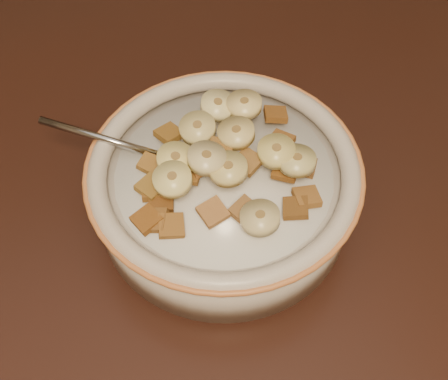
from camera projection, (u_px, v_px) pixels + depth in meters
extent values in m
cube|color=black|center=(61.00, 42.00, 1.09)|extent=(0.53, 0.53, 0.94)
cylinder|color=beige|center=(224.00, 192.00, 0.50)|extent=(0.22, 0.22, 0.05)
cylinder|color=silver|center=(224.00, 173.00, 0.48)|extent=(0.19, 0.19, 0.00)
ellipsoid|color=#A3A3A3|center=(183.00, 162.00, 0.48)|extent=(0.07, 0.06, 0.01)
cube|color=brown|center=(171.00, 226.00, 0.44)|extent=(0.02, 0.02, 0.01)
cube|color=brown|center=(296.00, 208.00, 0.45)|extent=(0.03, 0.03, 0.01)
cube|color=brown|center=(307.00, 197.00, 0.45)|extent=(0.02, 0.02, 0.01)
cube|color=brown|center=(281.00, 141.00, 0.49)|extent=(0.03, 0.03, 0.01)
cube|color=brown|center=(154.00, 190.00, 0.46)|extent=(0.02, 0.02, 0.01)
cube|color=#9B6936|center=(213.00, 212.00, 0.44)|extent=(0.03, 0.03, 0.01)
cube|color=brown|center=(169.00, 134.00, 0.49)|extent=(0.03, 0.03, 0.01)
cube|color=brown|center=(189.00, 172.00, 0.46)|extent=(0.03, 0.03, 0.01)
cube|color=brown|center=(154.00, 220.00, 0.44)|extent=(0.03, 0.03, 0.01)
cube|color=brown|center=(202.00, 164.00, 0.45)|extent=(0.02, 0.02, 0.01)
cube|color=brown|center=(244.00, 109.00, 0.51)|extent=(0.02, 0.02, 0.01)
cube|color=brown|center=(221.00, 150.00, 0.46)|extent=(0.03, 0.03, 0.01)
cube|color=brown|center=(245.00, 211.00, 0.44)|extent=(0.03, 0.03, 0.01)
cube|color=brown|center=(161.00, 200.00, 0.45)|extent=(0.02, 0.02, 0.01)
cube|color=#996621|center=(152.00, 163.00, 0.48)|extent=(0.03, 0.03, 0.01)
cube|color=brown|center=(248.00, 162.00, 0.46)|extent=(0.03, 0.03, 0.01)
cube|color=brown|center=(276.00, 114.00, 0.51)|extent=(0.02, 0.03, 0.01)
cube|color=brown|center=(304.00, 166.00, 0.48)|extent=(0.03, 0.03, 0.01)
cube|color=brown|center=(286.00, 170.00, 0.46)|extent=(0.03, 0.03, 0.01)
cube|color=brown|center=(151.00, 187.00, 0.46)|extent=(0.03, 0.03, 0.01)
cube|color=brown|center=(147.00, 219.00, 0.44)|extent=(0.03, 0.03, 0.01)
cylinder|color=#D4C17B|center=(228.00, 169.00, 0.44)|extent=(0.04, 0.04, 0.01)
cylinder|color=#FEDD7E|center=(176.00, 160.00, 0.45)|extent=(0.04, 0.04, 0.01)
cylinder|color=#F1E688|center=(172.00, 179.00, 0.44)|extent=(0.03, 0.03, 0.01)
cylinder|color=#CCC36C|center=(198.00, 128.00, 0.47)|extent=(0.04, 0.04, 0.02)
cylinder|color=#FFEFAB|center=(218.00, 105.00, 0.49)|extent=(0.04, 0.04, 0.02)
cylinder|color=#EDD67A|center=(244.00, 104.00, 0.49)|extent=(0.04, 0.04, 0.01)
cylinder|color=#D0BC7B|center=(236.00, 133.00, 0.46)|extent=(0.04, 0.04, 0.01)
cylinder|color=#CAC081|center=(207.00, 158.00, 0.44)|extent=(0.04, 0.04, 0.01)
cylinder|color=#CAB881|center=(297.00, 161.00, 0.45)|extent=(0.03, 0.03, 0.01)
cylinder|color=tan|center=(260.00, 218.00, 0.43)|extent=(0.04, 0.04, 0.01)
cylinder|color=#E3D978|center=(276.00, 151.00, 0.46)|extent=(0.03, 0.03, 0.01)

